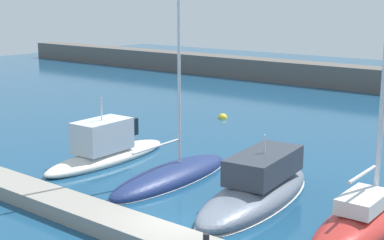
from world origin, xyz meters
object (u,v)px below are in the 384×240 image
mooring_buoy_yellow (223,118)px  sailboat_red_fourth (365,216)px  sailboat_navy_second (172,175)px  motorboat_ivory_nearest (107,149)px  motorboat_slate_third (258,189)px

mooring_buoy_yellow → sailboat_red_fourth: bearing=-38.9°
sailboat_navy_second → mooring_buoy_yellow: 13.75m
sailboat_navy_second → sailboat_red_fourth: sailboat_navy_second is taller
motorboat_ivory_nearest → mooring_buoy_yellow: 12.16m
motorboat_slate_third → mooring_buoy_yellow: bearing=34.2°
sailboat_red_fourth → sailboat_navy_second: bearing=88.8°
motorboat_ivory_nearest → mooring_buoy_yellow: size_ratio=12.30×
motorboat_ivory_nearest → sailboat_navy_second: 4.57m
sailboat_navy_second → motorboat_slate_third: (4.42, 0.20, 0.27)m
motorboat_slate_third → mooring_buoy_yellow: motorboat_slate_third is taller
motorboat_slate_third → mooring_buoy_yellow: size_ratio=13.28×
motorboat_ivory_nearest → sailboat_red_fourth: bearing=-93.4°
mooring_buoy_yellow → motorboat_slate_third: bearing=-48.7°
sailboat_navy_second → mooring_buoy_yellow: (-6.18, 12.28, -0.22)m
motorboat_slate_third → sailboat_red_fourth: bearing=-98.7°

